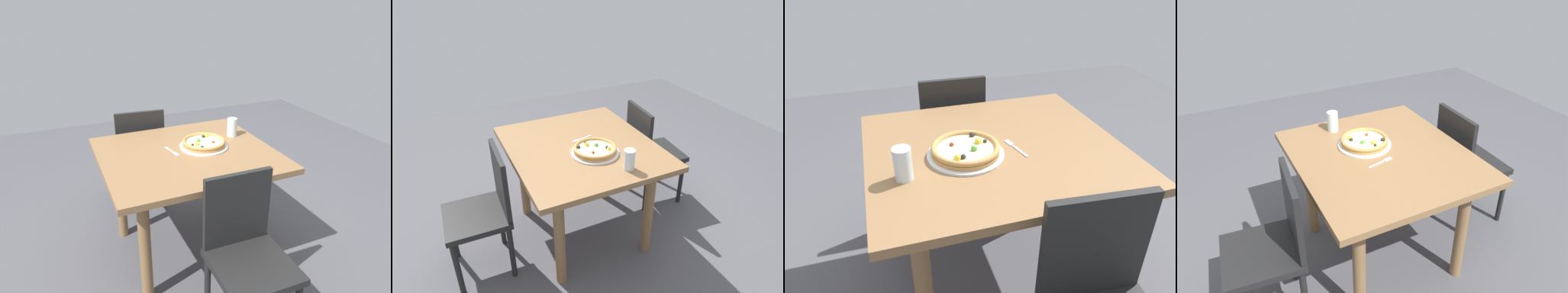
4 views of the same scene
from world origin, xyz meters
TOP-DOWN VIEW (x-y plane):
  - ground_plane at (0.00, 0.00)m, footprint 6.00×6.00m
  - dining_table at (0.00, 0.00)m, footprint 1.11×0.98m
  - chair_near at (0.14, -0.71)m, footprint 0.43×0.43m
  - chair_far at (-0.04, 0.71)m, footprint 0.41×0.41m
  - plate at (-0.14, -0.04)m, footprint 0.33×0.33m
  - pizza at (-0.14, -0.04)m, footprint 0.29×0.29m
  - fork at (0.08, -0.04)m, footprint 0.05×0.16m
  - drinking_glass at (-0.41, -0.14)m, footprint 0.07×0.07m

SIDE VIEW (x-z plane):
  - ground_plane at x=0.00m, z-range 0.00..0.00m
  - chair_near at x=0.14m, z-range 0.05..0.93m
  - chair_far at x=-0.04m, z-range 0.05..0.93m
  - dining_table at x=0.00m, z-range 0.27..1.03m
  - fork at x=0.08m, z-range 0.76..0.77m
  - plate at x=-0.14m, z-range 0.76..0.77m
  - pizza at x=-0.14m, z-range 0.77..0.82m
  - drinking_glass at x=-0.41m, z-range 0.76..0.90m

